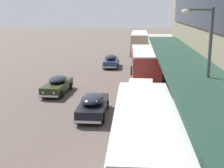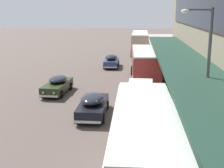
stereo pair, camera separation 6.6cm
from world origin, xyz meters
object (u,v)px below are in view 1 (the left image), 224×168
object	(u,v)px
transit_bus_kerbside_far	(145,64)
vw_van	(140,96)
transit_bus_kerbside_front	(139,42)
transit_bus_kerbside_rear	(146,140)
sedan_lead_mid	(111,61)
sedan_oncoming_front	(93,105)
street_lamp	(205,70)
sedan_far_back	(57,85)

from	to	relation	value
transit_bus_kerbside_far	vw_van	world-z (taller)	transit_bus_kerbside_far
transit_bus_kerbside_front	transit_bus_kerbside_far	world-z (taller)	transit_bus_kerbside_front
transit_bus_kerbside_front	transit_bus_kerbside_rear	bearing A→B (deg)	-90.02
transit_bus_kerbside_front	sedan_lead_mid	size ratio (longest dim) A/B	2.59
transit_bus_kerbside_far	sedan_oncoming_front	size ratio (longest dim) A/B	2.05
vw_van	street_lamp	world-z (taller)	street_lamp
street_lamp	transit_bus_kerbside_rear	bearing A→B (deg)	-133.94
vw_van	street_lamp	distance (m)	7.49
street_lamp	transit_bus_kerbside_far	bearing A→B (deg)	98.97
sedan_lead_mid	transit_bus_kerbside_far	bearing A→B (deg)	-63.03
sedan_far_back	street_lamp	size ratio (longest dim) A/B	0.69
sedan_oncoming_front	street_lamp	distance (m)	8.62
transit_bus_kerbside_front	street_lamp	size ratio (longest dim) A/B	1.66
transit_bus_kerbside_far	sedan_lead_mid	bearing A→B (deg)	116.97
transit_bus_kerbside_front	sedan_far_back	xyz separation A→B (m)	(-7.17, -25.62, -1.23)
sedan_far_back	vw_van	world-z (taller)	vw_van
transit_bus_kerbside_rear	sedan_far_back	xyz separation A→B (m)	(-7.16, 13.51, -1.05)
transit_bus_kerbside_rear	sedan_lead_mid	distance (m)	26.60
transit_bus_kerbside_far	vw_van	size ratio (longest dim) A/B	2.13
transit_bus_kerbside_front	sedan_far_back	world-z (taller)	transit_bus_kerbside_front
sedan_far_back	sedan_lead_mid	bearing A→B (deg)	74.44
sedan_oncoming_front	sedan_lead_mid	xyz separation A→B (m)	(-0.29, 18.41, 0.02)
transit_bus_kerbside_far	sedan_oncoming_front	bearing A→B (deg)	-109.14
transit_bus_kerbside_front	street_lamp	world-z (taller)	street_lamp
transit_bus_kerbside_far	street_lamp	distance (m)	15.95
transit_bus_kerbside_far	sedan_oncoming_front	distance (m)	11.28
transit_bus_kerbside_rear	sedan_lead_mid	xyz separation A→B (m)	(-3.59, 26.34, -1.00)
street_lamp	transit_bus_kerbside_front	bearing A→B (deg)	94.47
transit_bus_kerbside_front	sedan_far_back	size ratio (longest dim) A/B	2.40
transit_bus_kerbside_far	sedan_lead_mid	xyz separation A→B (m)	(-3.97, 7.80, -1.05)
sedan_oncoming_front	sedan_lead_mid	size ratio (longest dim) A/B	1.08
sedan_oncoming_front	vw_van	distance (m)	3.39
sedan_far_back	street_lamp	distance (m)	14.95
transit_bus_kerbside_front	sedan_oncoming_front	world-z (taller)	transit_bus_kerbside_front
sedan_far_back	vw_van	distance (m)	8.31
transit_bus_kerbside_rear	sedan_oncoming_front	xyz separation A→B (m)	(-3.30, 7.92, -1.02)
sedan_oncoming_front	vw_van	world-z (taller)	vw_van
transit_bus_kerbside_rear	transit_bus_kerbside_far	xyz separation A→B (m)	(0.38, 18.53, 0.05)
sedan_oncoming_front	transit_bus_kerbside_front	bearing A→B (deg)	83.94
sedan_oncoming_front	street_lamp	world-z (taller)	street_lamp
vw_van	street_lamp	size ratio (longest dim) A/B	0.66
sedan_far_back	street_lamp	xyz separation A→B (m)	(10.00, -10.56, 3.47)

